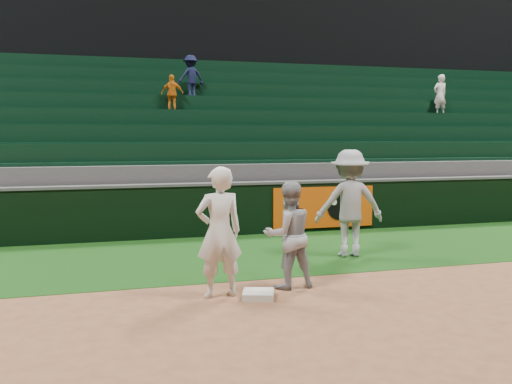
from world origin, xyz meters
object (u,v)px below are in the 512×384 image
(first_base, at_px, (258,294))
(baserunner, at_px, (288,235))
(first_baseman, at_px, (219,232))
(base_coach, at_px, (349,203))

(first_base, distance_m, baserunner, 1.07)
(first_baseman, bearing_deg, base_coach, -151.59)
(first_base, height_order, baserunner, baserunner)
(baserunner, bearing_deg, first_baseman, 5.79)
(first_baseman, relative_size, baserunner, 1.16)
(first_base, relative_size, baserunner, 0.27)
(first_baseman, distance_m, baserunner, 1.15)
(first_baseman, height_order, baserunner, first_baseman)
(first_base, relative_size, first_baseman, 0.23)
(base_coach, bearing_deg, first_base, 51.55)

